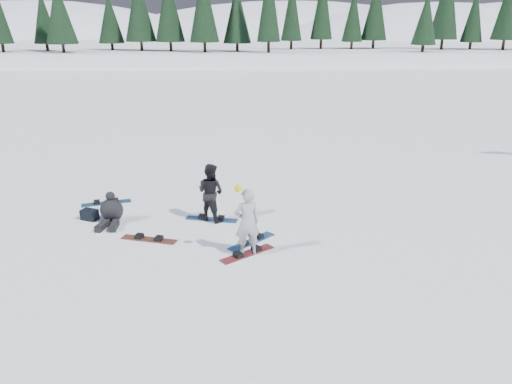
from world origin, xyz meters
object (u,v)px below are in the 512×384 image
seated_rider (111,211)px  snowboard_loose_a (251,242)px  snowboard_loose_c (106,203)px  snowboarder_man (211,192)px  snowboarder_woman (247,222)px  gear_bag (89,215)px  snowboard_loose_b (149,239)px

seated_rider → snowboard_loose_a: seated_rider is taller
snowboard_loose_c → snowboarder_man: bearing=-40.2°
snowboarder_man → snowboarder_woman: bearing=147.1°
snowboard_loose_a → gear_bag: bearing=115.6°
gear_bag → snowboard_loose_a: size_ratio=0.30×
seated_rider → snowboard_loose_c: bearing=115.5°
seated_rider → gear_bag: bearing=165.8°
gear_bag → snowboard_loose_a: 4.93m
snowboard_loose_c → gear_bag: bearing=-113.0°
snowboarder_man → gear_bag: bearing=31.2°
snowboarder_man → snowboard_loose_b: bearing=73.9°
snowboarder_man → seated_rider: 2.85m
seated_rider → snowboard_loose_c: (-0.55, 1.57, -0.34)m
snowboarder_man → snowboard_loose_c: (-3.36, 1.46, -0.82)m
snowboard_loose_b → snowboard_loose_c: (-1.80, 2.79, 0.00)m
seated_rider → snowboard_loose_c: 1.70m
snowboarder_woman → seated_rider: snowboarder_woman is taller
snowboard_loose_c → snowboard_loose_a: 5.40m
snowboard_loose_a → snowboard_loose_c: bearing=101.9°
gear_bag → snowboard_loose_a: bearing=-20.3°
seated_rider → snowboarder_man: bearing=8.4°
snowboarder_woman → snowboarder_man: snowboarder_woman is taller
snowboarder_man → snowboard_loose_b: (-1.57, -1.33, -0.82)m
snowboard_loose_c → seated_rider: bearing=-87.3°
snowboarder_woman → snowboard_loose_b: size_ratio=1.24×
snowboard_loose_a → snowboard_loose_b: bearing=131.0°
seated_rider → snowboard_loose_a: 4.19m
snowboard_loose_b → snowboard_loose_a: bearing=11.3°
snowboarder_man → seated_rider: snowboarder_man is taller
snowboarder_man → snowboard_loose_c: size_ratio=1.12×
seated_rider → gear_bag: 0.77m
gear_bag → snowboard_loose_b: 2.44m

